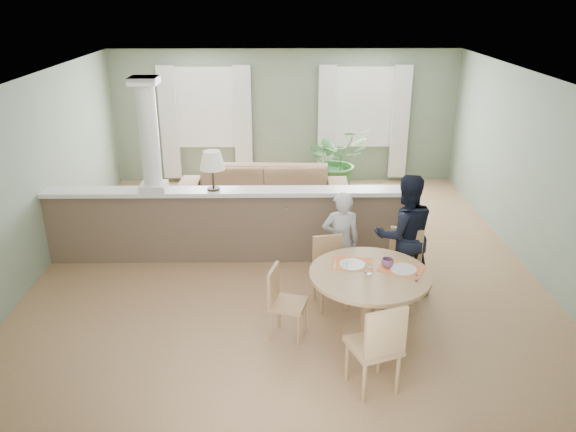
{
  "coord_description": "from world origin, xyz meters",
  "views": [
    {
      "loc": [
        -0.08,
        -7.4,
        3.77
      ],
      "look_at": [
        -0.0,
        -1.0,
        1.18
      ],
      "focal_mm": 35.0,
      "sensor_mm": 36.0,
      "label": 1
    }
  ],
  "objects_px": {
    "child_person": "(341,242)",
    "man_person": "(404,235)",
    "sofa": "(263,195)",
    "chair_near": "(378,345)",
    "chair_side": "(282,299)",
    "dining_table": "(370,286)",
    "chair_far_man": "(403,264)",
    "chair_far_boy": "(329,268)",
    "houseplant": "(336,160)"
  },
  "relations": [
    {
      "from": "child_person",
      "to": "man_person",
      "type": "distance_m",
      "value": 0.83
    },
    {
      "from": "sofa",
      "to": "chair_near",
      "type": "bearing_deg",
      "value": -73.08
    },
    {
      "from": "chair_side",
      "to": "man_person",
      "type": "bearing_deg",
      "value": -41.92
    },
    {
      "from": "dining_table",
      "to": "child_person",
      "type": "distance_m",
      "value": 1.14
    },
    {
      "from": "chair_far_man",
      "to": "child_person",
      "type": "relative_size",
      "value": 0.71
    },
    {
      "from": "chair_far_boy",
      "to": "chair_side",
      "type": "distance_m",
      "value": 0.94
    },
    {
      "from": "sofa",
      "to": "chair_side",
      "type": "relative_size",
      "value": 3.46
    },
    {
      "from": "sofa",
      "to": "child_person",
      "type": "relative_size",
      "value": 2.15
    },
    {
      "from": "chair_near",
      "to": "child_person",
      "type": "distance_m",
      "value": 2.12
    },
    {
      "from": "chair_near",
      "to": "chair_side",
      "type": "height_order",
      "value": "chair_near"
    },
    {
      "from": "sofa",
      "to": "chair_far_boy",
      "type": "distance_m",
      "value": 3.05
    },
    {
      "from": "dining_table",
      "to": "man_person",
      "type": "bearing_deg",
      "value": 60.08
    },
    {
      "from": "houseplant",
      "to": "chair_side",
      "type": "distance_m",
      "value": 5.11
    },
    {
      "from": "chair_far_man",
      "to": "chair_side",
      "type": "height_order",
      "value": "chair_far_man"
    },
    {
      "from": "chair_far_man",
      "to": "chair_near",
      "type": "height_order",
      "value": "chair_near"
    },
    {
      "from": "chair_near",
      "to": "chair_side",
      "type": "bearing_deg",
      "value": -67.6
    },
    {
      "from": "dining_table",
      "to": "chair_far_boy",
      "type": "height_order",
      "value": "dining_table"
    },
    {
      "from": "chair_side",
      "to": "man_person",
      "type": "height_order",
      "value": "man_person"
    },
    {
      "from": "dining_table",
      "to": "child_person",
      "type": "xyz_separation_m",
      "value": [
        -0.22,
        1.11,
        0.04
      ]
    },
    {
      "from": "dining_table",
      "to": "chair_near",
      "type": "distance_m",
      "value": 1.0
    },
    {
      "from": "chair_far_boy",
      "to": "chair_side",
      "type": "xyz_separation_m",
      "value": [
        -0.6,
        -0.73,
        -0.02
      ]
    },
    {
      "from": "houseplant",
      "to": "child_person",
      "type": "height_order",
      "value": "child_person"
    },
    {
      "from": "sofa",
      "to": "chair_far_man",
      "type": "relative_size",
      "value": 3.05
    },
    {
      "from": "chair_far_boy",
      "to": "sofa",
      "type": "bearing_deg",
      "value": 95.9
    },
    {
      "from": "sofa",
      "to": "chair_far_man",
      "type": "height_order",
      "value": "chair_far_man"
    },
    {
      "from": "houseplant",
      "to": "chair_side",
      "type": "relative_size",
      "value": 1.53
    },
    {
      "from": "sofa",
      "to": "dining_table",
      "type": "relative_size",
      "value": 2.19
    },
    {
      "from": "chair_far_boy",
      "to": "man_person",
      "type": "bearing_deg",
      "value": 4.02
    },
    {
      "from": "child_person",
      "to": "man_person",
      "type": "xyz_separation_m",
      "value": [
        0.81,
        -0.08,
        0.13
      ]
    },
    {
      "from": "houseplant",
      "to": "chair_far_man",
      "type": "height_order",
      "value": "houseplant"
    },
    {
      "from": "chair_far_man",
      "to": "chair_far_boy",
      "type": "bearing_deg",
      "value": -159.03
    },
    {
      "from": "chair_far_boy",
      "to": "child_person",
      "type": "distance_m",
      "value": 0.45
    },
    {
      "from": "chair_near",
      "to": "man_person",
      "type": "distance_m",
      "value": 2.15
    },
    {
      "from": "chair_far_boy",
      "to": "houseplant",
      "type": "bearing_deg",
      "value": 71.81
    },
    {
      "from": "chair_near",
      "to": "sofa",
      "type": "bearing_deg",
      "value": -94.58
    },
    {
      "from": "sofa",
      "to": "man_person",
      "type": "xyz_separation_m",
      "value": [
        1.91,
        -2.62,
        0.39
      ]
    },
    {
      "from": "sofa",
      "to": "chair_near",
      "type": "xyz_separation_m",
      "value": [
        1.26,
        -4.65,
        0.13
      ]
    },
    {
      "from": "chair_far_man",
      "to": "child_person",
      "type": "xyz_separation_m",
      "value": [
        -0.77,
        0.35,
        0.15
      ]
    },
    {
      "from": "sofa",
      "to": "houseplant",
      "type": "height_order",
      "value": "houseplant"
    },
    {
      "from": "dining_table",
      "to": "man_person",
      "type": "xyz_separation_m",
      "value": [
        0.59,
        1.03,
        0.17
      ]
    },
    {
      "from": "dining_table",
      "to": "man_person",
      "type": "distance_m",
      "value": 1.2
    },
    {
      "from": "houseplant",
      "to": "man_person",
      "type": "bearing_deg",
      "value": -82.7
    },
    {
      "from": "chair_far_man",
      "to": "man_person",
      "type": "height_order",
      "value": "man_person"
    },
    {
      "from": "chair_far_boy",
      "to": "chair_far_man",
      "type": "height_order",
      "value": "chair_far_man"
    },
    {
      "from": "chair_side",
      "to": "man_person",
      "type": "relative_size",
      "value": 0.53
    },
    {
      "from": "sofa",
      "to": "chair_far_man",
      "type": "bearing_deg",
      "value": -55.31
    },
    {
      "from": "chair_far_boy",
      "to": "man_person",
      "type": "distance_m",
      "value": 1.07
    },
    {
      "from": "man_person",
      "to": "chair_far_boy",
      "type": "bearing_deg",
      "value": 9.14
    },
    {
      "from": "chair_far_man",
      "to": "child_person",
      "type": "distance_m",
      "value": 0.86
    },
    {
      "from": "dining_table",
      "to": "chair_far_boy",
      "type": "distance_m",
      "value": 0.86
    }
  ]
}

